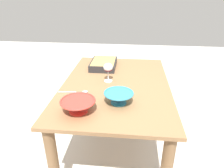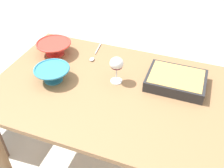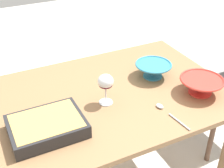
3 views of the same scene
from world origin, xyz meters
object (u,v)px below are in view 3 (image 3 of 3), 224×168
Objects in this scene: casserole_dish at (47,126)px; mixing_bowl at (153,69)px; dining_table at (107,114)px; wine_glass at (106,83)px; small_bowl at (201,85)px; serving_spoon at (166,111)px.

mixing_bowl is at bearing -163.55° from casserole_dish.
dining_table is 6.24× the size of mixing_bowl.
dining_table is at bearing 8.17° from mixing_bowl.
dining_table is at bearing -117.90° from wine_glass.
small_bowl is (-0.50, 0.14, -0.07)m from wine_glass.
small_bowl is at bearing 118.00° from mixing_bowl.
casserole_dish is 0.58m from serving_spoon.
dining_table is 7.93× the size of wine_glass.
mixing_bowl is (-0.70, -0.21, 0.01)m from casserole_dish.
dining_table is 5.60× the size of serving_spoon.
serving_spoon is (-0.20, 0.27, 0.14)m from dining_table.
wine_glass is 0.71× the size of serving_spoon.
mixing_bowl is (-0.32, -0.05, 0.19)m from dining_table.
dining_table is 0.54m from small_bowl.
mixing_bowl is 0.90× the size of small_bowl.
mixing_bowl is 0.35m from serving_spoon.
mixing_bowl is 0.29m from small_bowl.
wine_glass is at bearing -165.30° from casserole_dish.
small_bowl is 0.99× the size of serving_spoon.
mixing_bowl reaches higher than casserole_dish.
wine_glass is 0.71× the size of small_bowl.
wine_glass is 0.50× the size of casserole_dish.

